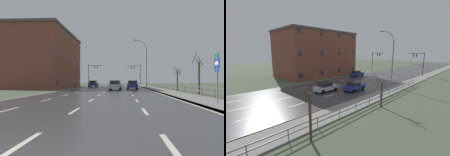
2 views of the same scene
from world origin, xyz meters
The scene contains 14 objects.
ground_plane centered at (0.00, 48.00, -0.06)m, with size 160.00×160.00×0.12m.
road_asphalt_strip centered at (0.00, 59.99, 0.01)m, with size 14.00×120.00×0.03m.
sidewalk_right centered at (8.43, 60.00, 0.06)m, with size 3.00×120.00×0.12m.
guardrail centered at (9.85, 25.93, 0.71)m, with size 0.07×40.01×1.00m.
street_lamp_midground centered at (7.41, 40.62, 5.03)m, with size 2.74×0.24×10.33m.
highway_sign centered at (8.39, 10.41, 2.11)m, with size 0.09×0.68×3.29m.
traffic_signal_right centered at (6.92, 58.75, 4.28)m, with size 4.26×0.36×6.32m.
traffic_signal_left centered at (-6.90, 58.84, 4.36)m, with size 4.37×0.36×6.45m.
car_distant centered at (4.24, 33.96, 0.80)m, with size 1.87×4.12×1.57m.
car_near_right centered at (-4.60, 45.99, 0.80)m, with size 1.95×4.16×1.57m.
car_near_left centered at (1.28, 30.20, 0.80)m, with size 2.02×4.20×1.57m.
brick_building centered at (-15.05, 40.63, 6.02)m, with size 12.75×20.77×12.01m.
bare_tree_near centered at (11.00, 20.43, 2.07)m, with size 1.14×1.21×4.88m.
bare_tree_mid centered at (11.26, 30.21, 1.78)m, with size 1.43×1.34×3.76m.
Camera 1 is at (2.38, -2.64, 1.53)m, focal length 32.35 mm.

